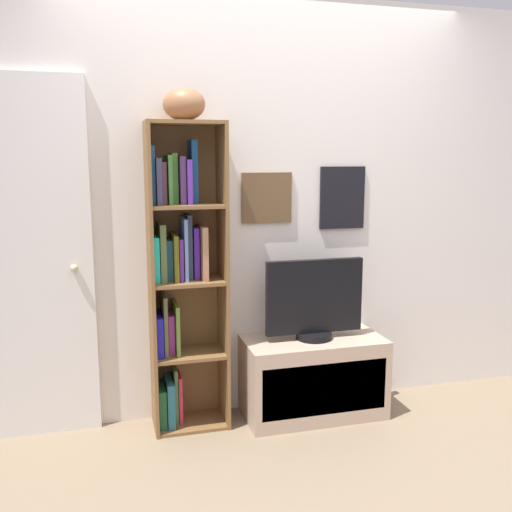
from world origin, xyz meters
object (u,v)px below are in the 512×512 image
Objects in this scene: football at (184,104)px; tv_stand at (313,377)px; television at (314,301)px; door at (11,263)px; bookshelf at (180,276)px.

tv_stand is (0.76, -0.07, -1.63)m from football.
football is 1.37m from television.
tv_stand is 0.42× the size of door.
door reaches higher than football.
bookshelf is 1.04m from tv_stand.
football is at bearing 174.94° from tv_stand.
bookshelf is 7.43× the size of football.
bookshelf is 2.95× the size of television.
football reaches higher than television.
tv_stand is at bearing -5.06° from football.
bookshelf is 2.08× the size of tv_stand.
bookshelf reaches higher than tv_stand.
door is (-1.72, 0.19, 0.77)m from tv_stand.
football is at bearing -38.74° from bookshelf.
television is (-0.00, 0.00, 0.48)m from tv_stand.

